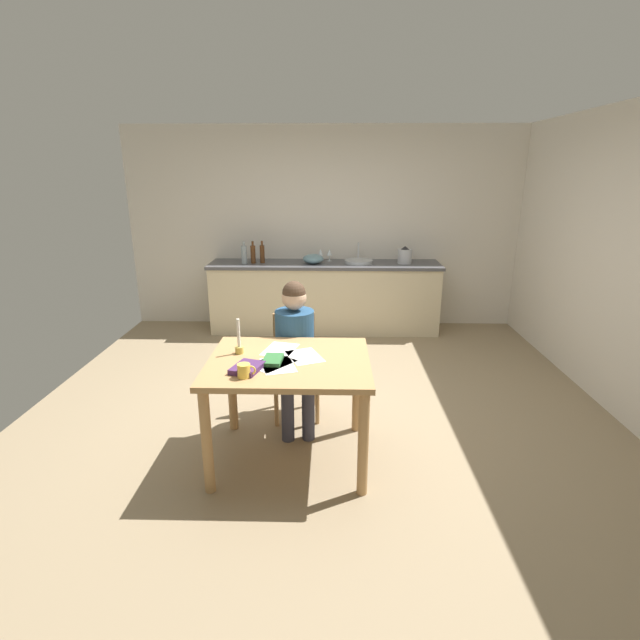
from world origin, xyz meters
name	(u,v)px	position (x,y,z in m)	size (l,w,h in m)	color
ground_plane	(321,410)	(0.00, 0.00, -0.02)	(5.20, 5.20, 0.04)	#937F60
wall_back	(325,228)	(0.00, 2.60, 1.30)	(5.20, 0.12, 2.60)	silver
kitchen_counter	(325,297)	(0.00, 2.24, 0.45)	(2.96, 0.64, 0.90)	beige
dining_table	(289,375)	(-0.21, -0.77, 0.66)	(1.12, 0.93, 0.78)	tan
chair_at_table	(295,360)	(-0.22, -0.06, 0.49)	(0.45, 0.45, 0.87)	tan
person_seated	(295,345)	(-0.20, -0.21, 0.68)	(0.37, 0.61, 1.19)	navy
coffee_mug	(244,371)	(-0.46, -1.07, 0.82)	(0.12, 0.08, 0.09)	#F2CC4C
candlestick	(239,344)	(-0.57, -0.65, 0.85)	(0.06, 0.06, 0.26)	gold
book_magazine	(273,360)	(-0.31, -0.81, 0.79)	(0.13, 0.20, 0.03)	#316D36
book_cookery	(247,368)	(-0.46, -0.96, 0.80)	(0.17, 0.22, 0.03)	#4B2859
paper_letter	(278,365)	(-0.27, -0.87, 0.78)	(0.21, 0.30, 0.00)	white
paper_bill	(280,350)	(-0.29, -0.57, 0.78)	(0.21, 0.30, 0.00)	white
paper_envelope	(272,363)	(-0.31, -0.84, 0.78)	(0.21, 0.30, 0.00)	white
paper_receipt	(305,356)	(-0.10, -0.70, 0.78)	(0.21, 0.30, 0.00)	white
sink_unit	(359,261)	(0.44, 2.24, 0.92)	(0.36, 0.36, 0.24)	#B2B7BC
bottle_oil	(244,254)	(-1.02, 2.15, 1.02)	(0.07, 0.07, 0.28)	#8C999E
bottle_vinegar	(253,254)	(-0.92, 2.20, 1.02)	(0.06, 0.06, 0.28)	#593319
bottle_wine_red	(262,254)	(-0.80, 2.23, 1.02)	(0.06, 0.06, 0.28)	#593319
mixing_bowl	(313,259)	(-0.15, 2.20, 0.96)	(0.27, 0.27, 0.12)	#668C99
stovetop_kettle	(405,256)	(1.02, 2.24, 1.00)	(0.18, 0.18, 0.22)	#B7BABF
wine_glass_near_sink	(329,253)	(0.06, 2.39, 1.01)	(0.07, 0.07, 0.15)	silver
wine_glass_by_kettle	(320,253)	(-0.06, 2.39, 1.01)	(0.07, 0.07, 0.15)	silver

